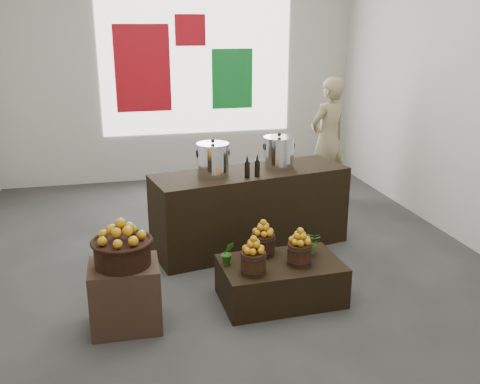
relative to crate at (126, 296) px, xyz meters
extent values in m
plane|color=#3C3B39|center=(1.13, 1.20, -0.30)|extent=(7.00, 7.00, 0.00)
cube|color=#B9B6AB|center=(1.13, 4.70, 1.70)|extent=(6.00, 0.04, 4.00)
cube|color=white|center=(1.43, 4.68, 1.70)|extent=(3.20, 0.02, 2.40)
cube|color=#AE0D17|center=(0.53, 4.67, 1.60)|extent=(0.90, 0.04, 1.40)
cube|color=#137A2A|center=(2.03, 4.67, 1.40)|extent=(0.70, 0.04, 1.00)
cube|color=#AE0D17|center=(1.33, 4.67, 2.20)|extent=(0.50, 0.04, 0.50)
cube|color=#432C1F|center=(0.00, 0.00, 0.00)|extent=(0.62, 0.51, 0.61)
cylinder|color=black|center=(0.00, 0.00, 0.41)|extent=(0.49, 0.49, 0.22)
cube|color=black|center=(1.49, 0.14, -0.10)|extent=(1.19, 0.76, 0.40)
cylinder|color=#351E0E|center=(1.17, -0.03, 0.21)|extent=(0.23, 0.23, 0.22)
cylinder|color=#351E0E|center=(1.65, 0.05, 0.21)|extent=(0.23, 0.23, 0.22)
cylinder|color=#351E0E|center=(1.37, 0.35, 0.21)|extent=(0.23, 0.23, 0.22)
imported|color=#235D13|center=(1.83, 0.26, 0.22)|extent=(0.25, 0.23, 0.24)
imported|color=#235D13|center=(0.98, 0.21, 0.22)|extent=(0.13, 0.11, 0.24)
cube|color=black|center=(1.54, 1.49, 0.17)|extent=(2.43, 1.18, 0.95)
cylinder|color=silver|center=(1.07, 1.40, 0.83)|extent=(0.36, 0.36, 0.36)
cylinder|color=silver|center=(1.90, 1.56, 0.83)|extent=(0.36, 0.36, 0.36)
imported|color=#94845B|center=(3.12, 2.99, 0.63)|extent=(0.80, 0.68, 1.87)
camera|label=1|loc=(0.01, -4.37, 2.33)|focal=40.00mm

